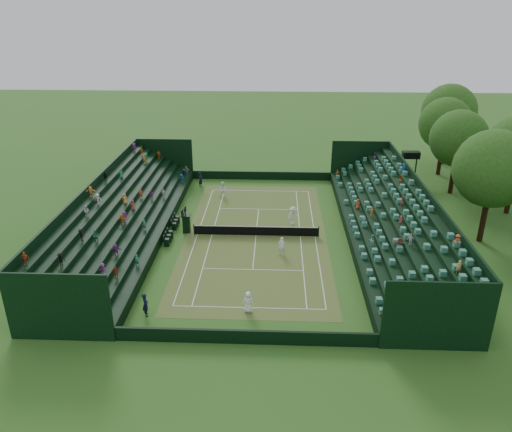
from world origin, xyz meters
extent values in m
plane|color=#34631F|center=(0.00, 0.00, 0.00)|extent=(160.00, 160.00, 0.00)
cube|color=#326A23|center=(0.00, 0.00, 0.01)|extent=(12.97, 26.77, 0.01)
cube|color=black|center=(0.00, 15.88, 0.50)|extent=(17.17, 0.20, 1.00)
cube|color=black|center=(0.00, -15.88, 0.50)|extent=(17.17, 0.20, 1.00)
cube|color=black|center=(8.48, 0.00, 0.50)|extent=(0.20, 31.77, 1.00)
cube|color=black|center=(-8.48, 0.00, 0.50)|extent=(0.20, 31.77, 1.00)
cube|color=black|center=(8.98, 0.00, 0.50)|extent=(0.80, 32.00, 1.00)
cube|color=black|center=(9.79, 0.00, 0.72)|extent=(0.80, 32.00, 1.45)
cube|color=black|center=(10.58, 0.00, 0.95)|extent=(0.80, 32.00, 1.90)
cube|color=black|center=(11.38, 0.00, 1.18)|extent=(0.80, 32.00, 2.35)
cube|color=black|center=(12.18, 0.00, 1.40)|extent=(0.80, 32.00, 2.80)
cube|color=black|center=(12.98, 0.00, 1.62)|extent=(0.80, 32.00, 3.25)
cube|color=black|center=(13.79, 0.00, 1.85)|extent=(0.80, 32.00, 3.70)
cube|color=black|center=(14.59, 0.00, 2.08)|extent=(0.80, 32.00, 4.15)
cube|color=black|center=(15.08, 0.00, 2.45)|extent=(0.20, 32.00, 4.90)
cube|color=black|center=(-8.98, 0.00, 0.50)|extent=(0.80, 32.00, 1.00)
cube|color=black|center=(-9.79, 0.00, 0.72)|extent=(0.80, 32.00, 1.45)
cube|color=black|center=(-10.58, 0.00, 0.95)|extent=(0.80, 32.00, 1.90)
cube|color=black|center=(-11.38, 0.00, 1.18)|extent=(0.80, 32.00, 2.35)
cube|color=black|center=(-12.18, 0.00, 1.40)|extent=(0.80, 32.00, 2.80)
cube|color=black|center=(-12.98, 0.00, 1.62)|extent=(0.80, 32.00, 3.25)
cube|color=black|center=(-13.79, 0.00, 1.85)|extent=(0.80, 32.00, 3.70)
cube|color=black|center=(-14.59, 0.00, 2.08)|extent=(0.80, 32.00, 4.15)
cube|color=black|center=(-15.08, 0.00, 2.45)|extent=(0.20, 32.00, 4.90)
cylinder|color=black|center=(-5.79, 0.00, 0.53)|extent=(0.10, 0.10, 1.06)
cylinder|color=black|center=(5.79, 0.00, 0.53)|extent=(0.10, 0.10, 1.06)
cube|color=black|center=(0.00, 0.00, 0.46)|extent=(11.57, 0.02, 0.86)
cube|color=white|center=(0.00, 0.00, 0.93)|extent=(11.57, 0.04, 0.07)
cylinder|color=black|center=(17.00, 16.00, 1.50)|extent=(0.16, 0.16, 3.00)
cylinder|color=black|center=(18.50, 16.00, 1.50)|extent=(0.16, 0.16, 3.00)
cube|color=black|center=(17.75, 16.00, 3.30)|extent=(2.00, 1.00, 0.80)
cylinder|color=black|center=(20.40, -0.21, 1.85)|extent=(0.50, 0.50, 3.71)
sphere|color=#1F4A15|center=(20.40, -0.21, 6.88)|extent=(6.78, 6.78, 6.78)
cylinder|color=black|center=(25.59, 6.52, 1.83)|extent=(0.50, 0.50, 3.66)
cylinder|color=black|center=(21.59, 12.12, 1.71)|extent=(0.50, 0.50, 3.41)
sphere|color=#1F4A15|center=(21.59, 12.12, 6.33)|extent=(6.24, 6.24, 6.24)
cylinder|color=black|center=(22.15, 18.74, 1.73)|extent=(0.50, 0.50, 3.46)
sphere|color=#1F4A15|center=(22.15, 18.74, 6.43)|extent=(6.33, 6.33, 6.33)
cylinder|color=black|center=(23.86, 23.22, 1.90)|extent=(0.50, 0.50, 3.80)
sphere|color=#1F4A15|center=(23.86, 23.22, 7.05)|extent=(6.94, 6.94, 6.94)
cube|color=black|center=(-6.57, 0.53, 0.84)|extent=(0.65, 0.65, 1.67)
cube|color=black|center=(-6.57, 0.53, 1.72)|extent=(0.84, 0.84, 0.09)
cube|color=black|center=(-6.90, 0.53, 2.04)|extent=(0.07, 0.84, 0.65)
imported|color=black|center=(-6.57, 0.53, 2.20)|extent=(0.43, 0.49, 0.86)
cube|color=black|center=(-7.86, -2.41, 0.35)|extent=(0.44, 0.44, 0.70)
cube|color=black|center=(-8.08, -2.41, 0.79)|extent=(0.05, 0.44, 0.44)
cube|color=black|center=(-7.86, -1.61, 0.35)|extent=(0.44, 0.44, 0.70)
cube|color=black|center=(-8.08, -1.61, 0.79)|extent=(0.05, 0.44, 0.44)
cube|color=black|center=(-7.86, -0.81, 0.35)|extent=(0.44, 0.44, 0.70)
cube|color=black|center=(-8.08, -0.81, 0.79)|extent=(0.05, 0.44, 0.44)
cube|color=black|center=(-7.86, 0.99, 0.35)|extent=(0.44, 0.44, 0.70)
cube|color=black|center=(-8.08, 0.99, 0.79)|extent=(0.05, 0.44, 0.44)
cube|color=black|center=(-7.86, 1.79, 0.35)|extent=(0.44, 0.44, 0.70)
cube|color=black|center=(-8.08, 1.79, 0.79)|extent=(0.05, 0.44, 0.44)
cube|color=black|center=(-7.86, 2.59, 0.35)|extent=(0.44, 0.44, 0.70)
cube|color=black|center=(-8.08, 2.59, 0.79)|extent=(0.05, 0.44, 0.44)
imported|color=white|center=(-0.03, -12.37, 0.80)|extent=(0.81, 0.55, 1.61)
imported|color=white|center=(2.36, -3.60, 0.82)|extent=(0.63, 0.44, 1.64)
imported|color=white|center=(-4.04, 9.74, 0.89)|extent=(0.91, 0.73, 1.79)
imported|color=white|center=(3.48, 2.76, 0.92)|extent=(1.37, 1.22, 1.84)
imported|color=black|center=(-7.02, 12.97, 0.88)|extent=(0.63, 0.75, 1.76)
imported|color=black|center=(-7.09, -13.08, 0.88)|extent=(0.65, 0.75, 1.75)
camera|label=1|loc=(1.75, -41.83, 20.16)|focal=35.00mm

